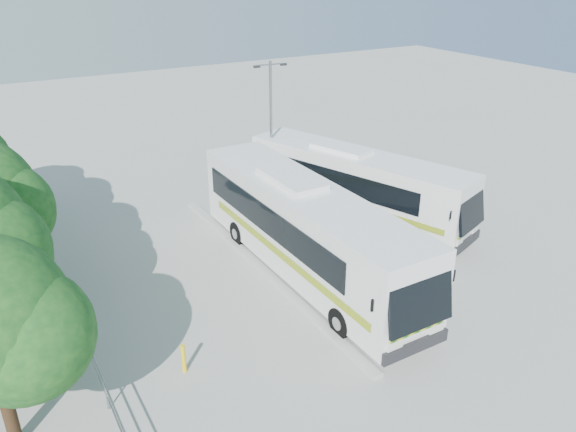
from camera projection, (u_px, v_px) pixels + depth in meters
ground at (331, 276)px, 23.50m from camera, size 100.00×100.00×0.00m
kerb_divider at (261, 268)px, 23.99m from camera, size 0.40×16.00×0.15m
railing at (61, 281)px, 21.75m from camera, size 0.06×22.00×1.00m
coach_main at (306, 229)px, 22.88m from camera, size 2.96×13.66×3.78m
coach_adjacent at (357, 183)px, 28.08m from camera, size 6.28×12.33×3.39m
lamppost at (271, 125)px, 29.61m from camera, size 1.81×0.30×7.41m
bollard at (184, 358)px, 17.86m from camera, size 0.18×0.18×1.03m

